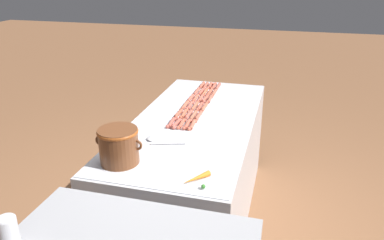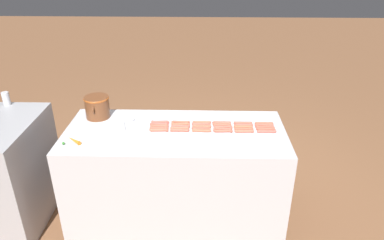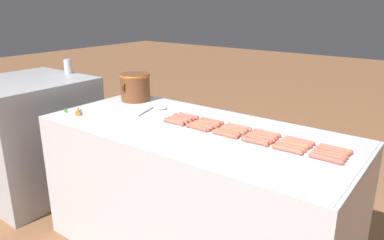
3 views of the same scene
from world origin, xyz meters
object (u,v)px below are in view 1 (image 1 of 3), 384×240
hot_dog_24 (202,85)px  hot_dog_28 (178,113)px  hot_dog_15 (195,106)px  hot_dog_20 (196,98)px  hot_dog_16 (189,114)px  hot_dog_17 (181,124)px  serving_spoon (156,140)px  hot_dog_21 (190,106)px  hot_dog_13 (205,92)px  hot_dog_23 (176,124)px  hot_dog_3 (204,107)px  hot_dog_5 (192,125)px  hot_dog_7 (210,92)px  hot_dog_29 (171,123)px  bean_pot (119,144)px  hot_dog_14 (201,98)px  hot_dog_6 (214,86)px  hot_dog_8 (205,99)px  hot_dog_22 (184,114)px  hot_dog_11 (187,124)px  soda_can (9,233)px  hot_dog_25 (197,91)px  hot_dog_1 (214,93)px  hot_dog_2 (209,99)px  hot_dog_12 (210,86)px  hot_dog_26 (191,98)px  hot_dog_0 (218,86)px  hot_dog_19 (201,91)px  carrot (197,179)px  hot_dog_9 (200,107)px  hot_dog_10 (194,115)px  hot_dog_27 (185,105)px

hot_dog_24 → hot_dog_28: size_ratio=1.00×
hot_dog_15 → hot_dog_20: (0.04, -0.18, 0.00)m
hot_dog_16 → hot_dog_17: bearing=89.5°
hot_dog_20 → hot_dog_24: bearing=-84.8°
serving_spoon → hot_dog_21: bearing=-93.8°
hot_dog_13 → hot_dog_23: (0.04, 0.74, 0.00)m
hot_dog_3 → hot_dog_5: bearing=90.1°
hot_dog_7 → hot_dog_29: same height
bean_pot → hot_dog_29: bearing=-100.9°
hot_dog_14 → hot_dog_29: 0.56m
hot_dog_16 → hot_dog_6: bearing=-92.7°
hot_dog_5 → hot_dog_28: (0.16, -0.18, 0.00)m
hot_dog_8 → hot_dog_29: (0.11, 0.56, 0.00)m
hot_dog_3 → hot_dog_13: 0.37m
hot_dog_3 → hot_dog_29: (0.15, 0.37, 0.00)m
hot_dog_17 → hot_dog_22: bearing=-78.8°
hot_dog_14 → hot_dog_20: bearing=9.3°
hot_dog_11 → soda_can: size_ratio=1.34×
hot_dog_25 → hot_dog_1: bearing=178.5°
hot_dog_3 → bean_pot: 1.00m
hot_dog_3 → hot_dog_29: same height
hot_dog_8 → hot_dog_23: (0.08, 0.56, 0.00)m
hot_dog_2 → hot_dog_6: 0.37m
hot_dog_12 → hot_dog_15: (-0.00, 0.55, 0.00)m
hot_dog_1 → hot_dog_29: same height
hot_dog_8 → hot_dog_20: (0.08, 0.00, 0.00)m
hot_dog_1 → hot_dog_26: (0.16, 0.19, 0.00)m
hot_dog_8 → hot_dog_29: same height
hot_dog_12 → bean_pot: 1.53m
hot_dog_1 → hot_dog_15: 0.37m
hot_dog_8 → hot_dog_25: (0.12, -0.18, 0.00)m
hot_dog_0 → hot_dog_26: 0.41m
hot_dog_15 → hot_dog_19: bearing=-84.3°
hot_dog_5 → hot_dog_23: (0.12, 0.01, 0.00)m
hot_dog_11 → hot_dog_24: bearing=-82.9°
hot_dog_24 → bean_pot: size_ratio=0.59×
hot_dog_19 → hot_dog_7: bearing=176.2°
hot_dog_7 → hot_dog_16: same height
hot_dog_29 → hot_dog_0: bearing=-99.3°
hot_dog_8 → hot_dog_20: size_ratio=1.00×
carrot → hot_dog_8: bearing=-78.9°
hot_dog_3 → hot_dog_20: 0.21m
hot_dog_9 → hot_dog_14: (0.04, -0.19, 0.00)m
hot_dog_10 → hot_dog_27: size_ratio=1.00×
hot_dog_12 → hot_dog_10: bearing=93.0°
hot_dog_2 → hot_dog_1: bearing=-90.3°
hot_dog_5 → hot_dog_16: size_ratio=1.00×
hot_dog_11 → hot_dog_25: 0.75m
hot_dog_2 → hot_dog_12: same height
hot_dog_0 → hot_dog_5: 0.92m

